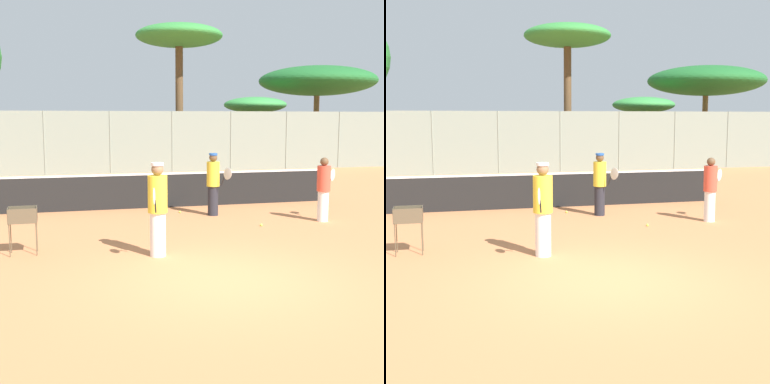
% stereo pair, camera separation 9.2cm
% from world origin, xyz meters
% --- Properties ---
extents(ground_plane, '(80.00, 80.00, 0.00)m').
position_xyz_m(ground_plane, '(0.00, 0.00, 0.00)').
color(ground_plane, '#D37F4C').
extents(tennis_net, '(11.97, 0.10, 1.07)m').
position_xyz_m(tennis_net, '(0.00, 7.59, 0.56)').
color(tennis_net, '#26592D').
rests_on(tennis_net, ground_plane).
extents(back_fence, '(31.28, 0.08, 3.06)m').
position_xyz_m(back_fence, '(0.00, 18.15, 1.53)').
color(back_fence, gray).
rests_on(back_fence, ground_plane).
extents(tree_0, '(7.21, 7.21, 5.88)m').
position_xyz_m(tree_0, '(13.21, 22.28, 4.97)').
color(tree_0, brown).
rests_on(tree_0, ground_plane).
extents(tree_1, '(3.56, 3.56, 3.90)m').
position_xyz_m(tree_1, '(8.49, 20.60, 3.41)').
color(tree_1, brown).
rests_on(tree_1, ground_plane).
extents(tree_2, '(4.74, 4.74, 7.73)m').
position_xyz_m(tree_2, '(4.09, 20.75, 6.98)').
color(tree_2, brown).
rests_on(tree_2, ground_plane).
extents(player_white_outfit, '(0.78, 0.62, 1.70)m').
position_xyz_m(player_white_outfit, '(4.16, 4.37, 0.87)').
color(player_white_outfit, white).
rests_on(player_white_outfit, ground_plane).
extents(player_red_cap, '(0.57, 0.83, 1.75)m').
position_xyz_m(player_red_cap, '(1.58, 5.92, 0.91)').
color(player_red_cap, '#26262D').
rests_on(player_red_cap, ground_plane).
extents(player_yellow_shirt, '(0.43, 0.92, 1.86)m').
position_xyz_m(player_yellow_shirt, '(-0.78, 1.90, 0.97)').
color(player_yellow_shirt, white).
rests_on(player_yellow_shirt, ground_plane).
extents(ball_cart, '(0.56, 0.41, 0.96)m').
position_xyz_m(ball_cart, '(-3.37, 2.73, 0.73)').
color(ball_cart, brown).
rests_on(ball_cart, ground_plane).
extents(tennis_ball_0, '(0.07, 0.07, 0.07)m').
position_xyz_m(tennis_ball_0, '(-0.45, 4.21, 0.03)').
color(tennis_ball_0, '#D1E54C').
rests_on(tennis_ball_0, ground_plane).
extents(tennis_ball_1, '(0.07, 0.07, 0.07)m').
position_xyz_m(tennis_ball_1, '(2.32, 4.15, 0.03)').
color(tennis_ball_1, '#D1E54C').
rests_on(tennis_ball_1, ground_plane).
extents(tennis_ball_2, '(0.07, 0.07, 0.07)m').
position_xyz_m(tennis_ball_2, '(0.76, 6.51, 0.03)').
color(tennis_ball_2, '#D1E54C').
rests_on(tennis_ball_2, ground_plane).
extents(parked_car, '(4.20, 1.70, 1.60)m').
position_xyz_m(parked_car, '(1.15, 22.77, 0.66)').
color(parked_car, '#3F4C8C').
rests_on(parked_car, ground_plane).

